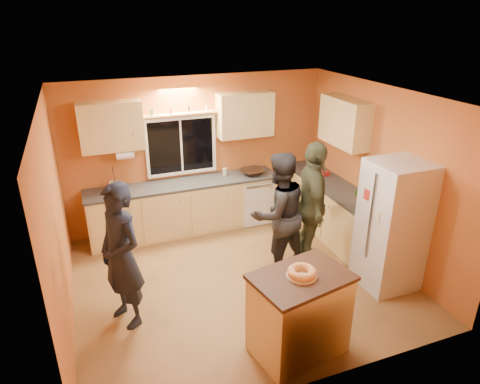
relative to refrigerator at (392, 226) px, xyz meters
name	(u,v)px	position (x,y,z in m)	size (l,w,h in m)	color
ground	(240,279)	(-1.89, 0.80, -0.90)	(4.50, 4.50, 0.00)	brown
room_shell	(237,163)	(-1.77, 1.21, 0.72)	(4.54, 4.04, 2.61)	#CA6333
back_counter	(206,204)	(-1.88, 2.50, -0.45)	(4.23, 0.62, 0.90)	tan
right_counter	(339,215)	(0.06, 1.30, -0.45)	(0.62, 1.84, 0.90)	tan
refrigerator	(392,226)	(0.00, 0.00, 0.00)	(0.72, 0.70, 1.80)	silver
island	(299,313)	(-1.77, -0.73, -0.40)	(1.14, 0.88, 0.99)	tan
bundt_pastry	(302,272)	(-1.77, -0.73, 0.14)	(0.31, 0.31, 0.09)	tan
person_left	(121,256)	(-3.49, 0.48, 0.01)	(0.67, 0.44, 1.82)	black
person_center	(278,214)	(-1.28, 0.86, 0.01)	(0.88, 0.69, 1.81)	black
person_right	(312,206)	(-0.76, 0.82, 0.06)	(1.12, 0.47, 1.91)	#343823
mixing_bowl	(252,172)	(-1.02, 2.46, 0.05)	(0.39, 0.39, 0.10)	black
utensil_crock	(114,187)	(-3.37, 2.52, 0.09)	(0.14, 0.14, 0.17)	beige
potted_plant	(362,197)	(-0.02, 0.68, 0.15)	(0.26, 0.23, 0.29)	gray
red_box	(324,173)	(0.13, 1.96, 0.04)	(0.16, 0.12, 0.07)	red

